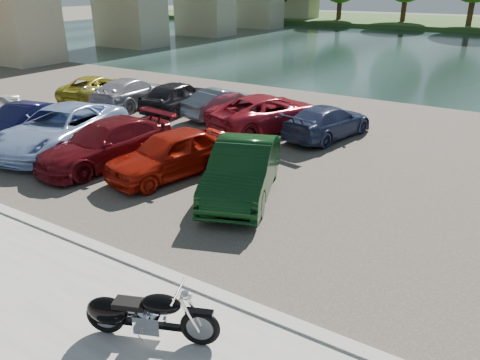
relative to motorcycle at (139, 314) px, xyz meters
The scene contains 16 objects.
ground 1.01m from the motorcycle, 153.37° to the right, with size 200.00×200.00×0.00m, color #595447.
kerb 1.86m from the motorcycle, 114.71° to the left, with size 60.00×0.30×0.14m, color #9D9B94.
parking_lot 10.67m from the motorcycle, 94.03° to the left, with size 60.00×18.00×0.04m, color #3D3931.
river 39.64m from the motorcycle, 91.08° to the left, with size 120.00×40.00×0.00m, color #192E2A.
motorcycle is the anchor object (origin of this frame).
car_1 13.02m from the motorcycle, 153.22° to the left, with size 1.38×3.96×1.30m, color #13143C.
car_2 10.96m from the motorcycle, 147.73° to the left, with size 2.56×5.54×1.54m, color #9EB8E6.
car_3 8.84m from the motorcycle, 140.06° to the left, with size 1.98×4.87×1.41m, color #5F0D13.
car_4 7.40m from the motorcycle, 125.71° to the left, with size 1.69×4.21×1.43m, color #A8190B.
car_5 6.19m from the motorcycle, 105.50° to the left, with size 1.61×4.62×1.52m, color #0D3313.
car_6 18.71m from the motorcycle, 140.00° to the left, with size 2.03×4.41×1.22m, color gold.
car_7 16.66m from the motorcycle, 134.54° to the left, with size 1.93×4.75×1.38m, color #9E9EA7.
car_8 15.39m from the motorcycle, 126.58° to the left, with size 1.69×4.21×1.44m, color black.
car_9 14.33m from the motorcycle, 118.19° to the left, with size 1.35×3.87×1.28m, color slate.
car_10 12.72m from the motorcycle, 109.22° to the left, with size 2.37×5.14×1.43m, color #A41B29.
car_11 12.39m from the motorcycle, 97.81° to the left, with size 1.75×4.31×1.25m, color navy.
Camera 1 is at (5.50, -4.06, 5.63)m, focal length 35.00 mm.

